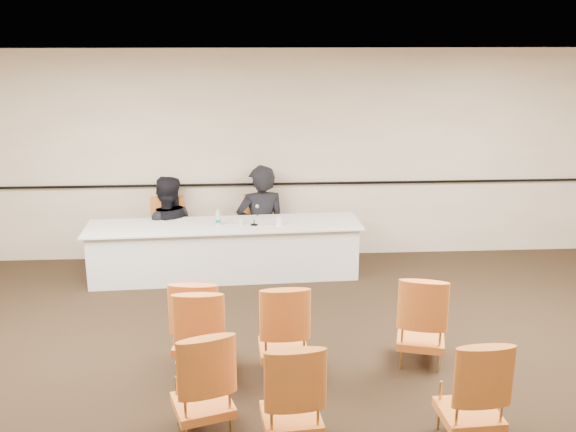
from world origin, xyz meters
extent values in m
plane|color=black|center=(0.00, 0.00, 0.00)|extent=(10.00, 10.00, 0.00)
plane|color=white|center=(0.00, 0.00, 3.00)|extent=(10.00, 10.00, 0.00)
cube|color=#F5E1C1|center=(0.00, 4.00, 1.50)|extent=(10.00, 0.04, 3.00)
cube|color=black|center=(0.00, 3.96, 1.10)|extent=(9.80, 0.04, 0.03)
imported|color=black|center=(-0.38, 3.77, 0.43)|extent=(0.79, 0.58, 1.98)
imported|color=black|center=(-1.71, 3.71, 0.43)|extent=(0.86, 0.69, 1.71)
cube|color=silver|center=(-0.40, 3.17, 0.73)|extent=(0.37, 0.34, 0.00)
cylinder|color=silver|center=(-0.66, 3.17, 0.78)|extent=(0.06, 0.06, 0.10)
cylinder|color=white|center=(-0.16, 3.09, 0.79)|extent=(0.09, 0.09, 0.12)
camera|label=1|loc=(-0.55, -5.04, 3.23)|focal=40.00mm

